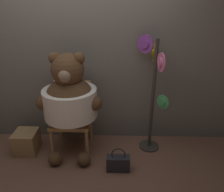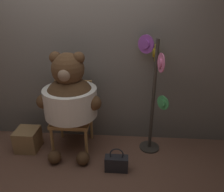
{
  "view_description": "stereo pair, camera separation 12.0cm",
  "coord_description": "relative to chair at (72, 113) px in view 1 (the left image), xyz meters",
  "views": [
    {
      "loc": [
        0.48,
        -2.35,
        1.92
      ],
      "look_at": [
        0.42,
        0.2,
        0.81
      ],
      "focal_mm": 35.0,
      "sensor_mm": 36.0,
      "label": 1
    },
    {
      "loc": [
        0.6,
        -2.35,
        1.92
      ],
      "look_at": [
        0.42,
        0.2,
        0.81
      ],
      "focal_mm": 35.0,
      "sensor_mm": 36.0,
      "label": 2
    }
  ],
  "objects": [
    {
      "name": "wall_back",
      "position": [
        0.14,
        0.27,
        0.84
      ],
      "size": [
        8.0,
        0.1,
        2.67
      ],
      "color": "#66605B",
      "rests_on": "ground_plane"
    },
    {
      "name": "handbag_on_ground",
      "position": [
        0.64,
        -0.53,
        -0.39
      ],
      "size": [
        0.28,
        0.12,
        0.32
      ],
      "color": "#232328",
      "rests_on": "ground_plane"
    },
    {
      "name": "ground_plane",
      "position": [
        0.14,
        -0.3,
        -0.5
      ],
      "size": [
        14.0,
        14.0,
        0.0
      ],
      "primitive_type": "plane",
      "color": "brown"
    },
    {
      "name": "hat_display_rack",
      "position": [
        1.08,
        -0.04,
        0.37
      ],
      "size": [
        0.39,
        0.57,
        1.56
      ],
      "color": "#332D28",
      "rests_on": "ground_plane"
    },
    {
      "name": "chair",
      "position": [
        0.0,
        0.0,
        0.0
      ],
      "size": [
        0.52,
        0.48,
        0.92
      ],
      "color": "#B2844C",
      "rests_on": "ground_plane"
    },
    {
      "name": "wooden_crate",
      "position": [
        -0.62,
        -0.19,
        -0.35
      ],
      "size": [
        0.3,
        0.3,
        0.3
      ],
      "color": "#937047",
      "rests_on": "ground_plane"
    },
    {
      "name": "teddy_bear",
      "position": [
        0.02,
        -0.16,
        0.28
      ],
      "size": [
        0.82,
        0.73,
        1.38
      ],
      "color": "#4C331E",
      "rests_on": "ground_plane"
    }
  ]
}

